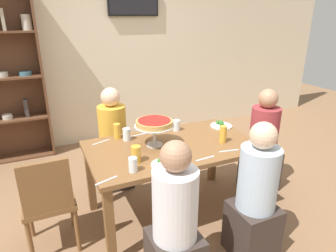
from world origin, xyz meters
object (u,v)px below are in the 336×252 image
object	(u,v)px
cutlery_knife_far	(106,181)
water_glass_clear_spare	(133,165)
beer_glass_amber_spare	(223,134)
cutlery_spare_fork	(205,158)
salad_plate_far_diner	(164,163)
cutlery_fork_near	(101,142)
diner_head_east	(262,148)
deep_dish_pizza_stand	(154,124)
salad_plate_near_diner	(221,125)
cutlery_fork_far	(138,135)
television	(133,1)
cutlery_knife_near	(229,151)
dining_table	(172,154)
water_glass_clear_near	(177,125)
diner_far_left	(114,146)
diner_near_right	(255,202)
chair_head_west	(49,200)
diner_near_left	(175,231)
water_glass_clear_far	(127,134)
beer_glass_amber_tall	(136,154)
beer_glass_amber_short	(117,131)

from	to	relation	value
cutlery_knife_far	water_glass_clear_spare	bearing A→B (deg)	-5.29
beer_glass_amber_spare	cutlery_spare_fork	world-z (taller)	beer_glass_amber_spare
salad_plate_far_diner	water_glass_clear_spare	distance (m)	0.25
cutlery_fork_near	salad_plate_far_diner	bearing A→B (deg)	99.19
cutlery_fork_near	cutlery_spare_fork	size ratio (longest dim) A/B	1.00
diner_head_east	deep_dish_pizza_stand	distance (m)	1.32
salad_plate_near_diner	cutlery_fork_far	distance (m)	0.89
cutlery_spare_fork	television	bearing A→B (deg)	79.73
salad_plate_near_diner	cutlery_knife_near	bearing A→B (deg)	-117.48
dining_table	water_glass_clear_near	xyz separation A→B (m)	(0.19, 0.31, 0.15)
cutlery_fork_far	cutlery_spare_fork	bearing A→B (deg)	108.46
diner_far_left	diner_near_right	world-z (taller)	same
dining_table	diner_head_east	xyz separation A→B (m)	(1.09, 0.02, -0.15)
chair_head_west	salad_plate_far_diner	distance (m)	0.96
diner_near_left	cutlery_fork_near	xyz separation A→B (m)	(-0.24, 1.10, 0.25)
cutlery_fork_far	water_glass_clear_far	bearing A→B (deg)	19.92
chair_head_west	dining_table	bearing A→B (deg)	1.83
television	diner_near_left	distance (m)	3.35
dining_table	diner_near_left	xyz separation A→B (m)	(-0.35, -0.77, -0.15)
cutlery_knife_far	cutlery_spare_fork	world-z (taller)	same
salad_plate_near_diner	water_glass_clear_spare	world-z (taller)	water_glass_clear_spare
beer_glass_amber_tall	cutlery_fork_far	distance (m)	0.57
deep_dish_pizza_stand	beer_glass_amber_spare	xyz separation A→B (m)	(0.61, -0.20, -0.12)
chair_head_west	water_glass_clear_far	distance (m)	0.87
water_glass_clear_spare	cutlery_knife_near	xyz separation A→B (m)	(0.87, -0.01, -0.05)
television	water_glass_clear_far	xyz separation A→B (m)	(-0.72, -1.83, -1.24)
beer_glass_amber_short	water_glass_clear_near	bearing A→B (deg)	-5.14
cutlery_fork_near	deep_dish_pizza_stand	bearing A→B (deg)	128.92
beer_glass_amber_tall	television	bearing A→B (deg)	71.20
deep_dish_pizza_stand	cutlery_fork_near	xyz separation A→B (m)	(-0.43, 0.26, -0.20)
salad_plate_far_diner	diner_far_left	bearing A→B (deg)	97.58
dining_table	diner_near_left	world-z (taller)	diner_near_left
cutlery_fork_near	beer_glass_amber_spare	bearing A→B (deg)	136.59
chair_head_west	water_glass_clear_spare	xyz separation A→B (m)	(0.62, -0.28, 0.31)
diner_near_right	beer_glass_amber_tall	world-z (taller)	diner_near_right
television	cutlery_fork_far	distance (m)	2.26
salad_plate_far_diner	cutlery_knife_near	xyz separation A→B (m)	(0.62, 0.00, -0.01)
water_glass_clear_far	beer_glass_amber_short	bearing A→B (deg)	129.41
diner_far_left	cutlery_spare_fork	bearing A→B (deg)	24.25
beer_glass_amber_tall	cutlery_fork_far	xyz separation A→B (m)	(0.20, 0.53, -0.07)
diner_near_left	cutlery_knife_far	world-z (taller)	diner_near_left
deep_dish_pizza_stand	water_glass_clear_far	bearing A→B (deg)	131.99
diner_near_right	beer_glass_amber_spare	bearing A→B (deg)	-8.40
cutlery_fork_near	water_glass_clear_far	bearing A→B (deg)	149.02
water_glass_clear_near	cutlery_knife_near	xyz separation A→B (m)	(0.20, -0.63, -0.05)
cutlery_fork_near	cutlery_fork_far	distance (m)	0.37
diner_near_left	cutlery_spare_fork	bearing A→B (deg)	-49.04
beer_glass_amber_short	cutlery_fork_near	world-z (taller)	beer_glass_amber_short
cutlery_fork_near	diner_near_left	bearing A→B (deg)	82.63
beer_glass_amber_tall	cutlery_fork_near	distance (m)	0.54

